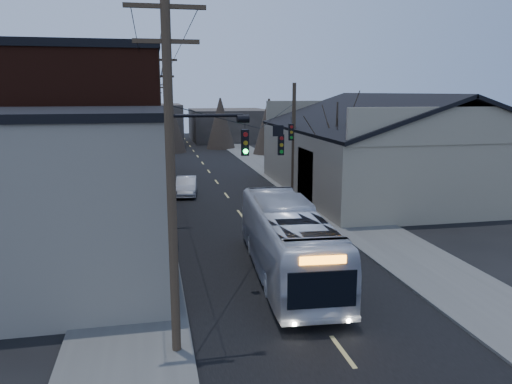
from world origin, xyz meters
The scene contains 13 objects.
road_surface centered at (0.00, 30.00, 0.01)m, with size 9.00×110.00×0.02m, color black.
sidewalk_left centered at (-6.50, 30.00, 0.06)m, with size 4.00×110.00×0.12m, color #474744.
sidewalk_right centered at (6.50, 30.00, 0.06)m, with size 4.00×110.00×0.12m, color #474744.
building_clapboard centered at (-9.00, 9.00, 3.50)m, with size 8.00×8.00×7.00m, color gray.
building_brick centered at (-10.00, 20.00, 5.00)m, with size 10.00×12.00×10.00m, color black.
building_left_far centered at (-9.50, 36.00, 3.50)m, with size 9.00×14.00×7.00m, color #332F29.
warehouse centered at (13.00, 25.00, 2.70)m, with size 16.16×20.60×7.73m.
building_far_left centered at (-6.00, 65.00, 3.00)m, with size 10.00×12.00×6.00m, color #332F29.
building_far_right centered at (7.00, 70.00, 2.50)m, with size 12.00×14.00×5.00m, color #332F29.
bare_tree centered at (6.50, 20.00, 3.60)m, with size 0.40×0.40×7.20m, color black.
utility_lines centered at (-3.11, 24.14, 4.95)m, with size 11.24×45.28×10.50m.
bus centered at (0.05, 8.64, 1.57)m, with size 2.64×11.30×3.15m, color silver.
parked_car centered at (-3.00, 26.80, 0.71)m, with size 1.49×4.28×1.41m, color #B0B2B8.
Camera 1 is at (-5.50, -11.22, 7.87)m, focal length 35.00 mm.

